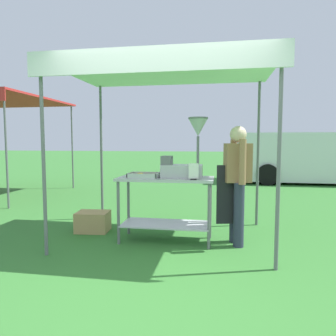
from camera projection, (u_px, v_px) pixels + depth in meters
The scene contains 9 objects.
ground_plane at pixel (197, 190), 9.00m from camera, with size 70.00×70.00×0.00m, color #33702D.
stall_canopy at pixel (167, 74), 4.32m from camera, with size 2.93×2.07×2.43m.
donut_cart at pixel (166, 195), 4.36m from camera, with size 1.33×0.58×0.91m.
donut_tray at pixel (143, 176), 4.29m from camera, with size 0.41×0.30×0.07m.
donut_fryer at pixel (186, 155), 4.28m from camera, with size 0.63×0.28×0.83m.
menu_sign at pixel (194, 173), 4.06m from camera, with size 0.13×0.05×0.22m.
vendor at pixel (237, 179), 4.20m from camera, with size 0.47×0.54×1.61m.
supply_crate at pixel (93, 222), 4.87m from camera, with size 0.52×0.42×0.31m.
van_white at pixel (317, 157), 10.61m from camera, with size 5.65×2.13×1.69m.
Camera 1 is at (0.65, -2.93, 1.41)m, focal length 33.32 mm.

